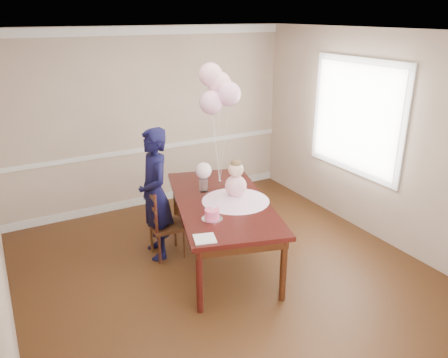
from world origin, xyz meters
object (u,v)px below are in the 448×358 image
at_px(birthday_cake, 212,214).
at_px(dining_chair_seat, 167,226).
at_px(woman, 155,194).
at_px(dining_table_top, 222,202).

xyz_separation_m(birthday_cake, dining_chair_seat, (-0.22, 0.80, -0.45)).
bearing_deg(birthday_cake, woman, 109.97).
xyz_separation_m(dining_table_top, woman, (-0.65, 0.48, 0.05)).
xyz_separation_m(birthday_cake, woman, (-0.32, 0.88, -0.03)).
bearing_deg(dining_chair_seat, woman, 144.45).
height_order(birthday_cake, woman, woman).
bearing_deg(dining_table_top, birthday_cake, -113.96).
xyz_separation_m(dining_table_top, dining_chair_seat, (-0.55, 0.40, -0.36)).
bearing_deg(dining_table_top, dining_chair_seat, 159.72).
relative_size(birthday_cake, dining_chair_seat, 0.40).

